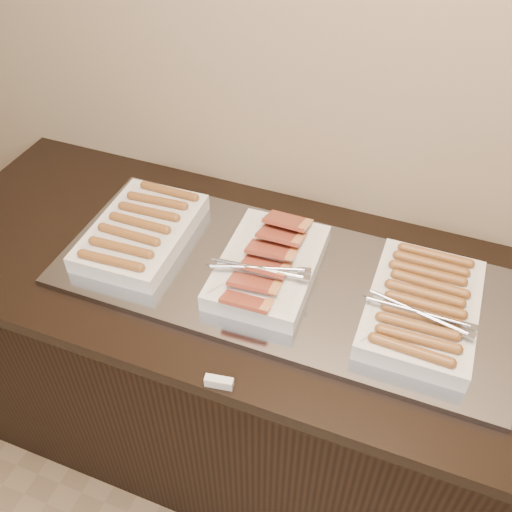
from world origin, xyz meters
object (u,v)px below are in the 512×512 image
at_px(warming_tray, 281,279).
at_px(dish_center, 268,265).
at_px(dish_right, 422,306).
at_px(dish_left, 142,231).
at_px(counter, 272,376).

bearing_deg(warming_tray, dish_center, -173.65).
bearing_deg(dish_right, dish_center, 179.87).
xyz_separation_m(dish_center, dish_right, (0.40, 0.00, 0.00)).
bearing_deg(dish_right, dish_left, 179.54).
bearing_deg(warming_tray, counter, 180.00).
relative_size(counter, dish_right, 5.25).
height_order(warming_tray, dish_right, dish_right).
relative_size(dish_center, dish_right, 0.99).
xyz_separation_m(warming_tray, dish_left, (-0.42, 0.00, 0.04)).
height_order(counter, dish_left, dish_left).
bearing_deg(counter, dish_center, -169.77).
distance_m(counter, dish_right, 0.63).
bearing_deg(dish_left, dish_right, -2.03).
relative_size(counter, dish_left, 5.31).
bearing_deg(dish_right, counter, 179.29).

